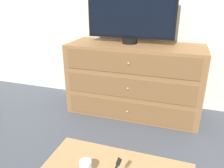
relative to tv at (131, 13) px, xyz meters
name	(u,v)px	position (x,y,z in m)	size (l,w,h in m)	color
ground_plane	(146,101)	(0.18, 0.27, -1.14)	(12.00, 12.00, 0.00)	#474C56
dresser	(134,79)	(0.07, -0.05, -0.73)	(1.50, 0.59, 0.82)	olive
tv	(131,13)	(0.00, 0.00, 0.00)	(0.97, 0.17, 0.62)	black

